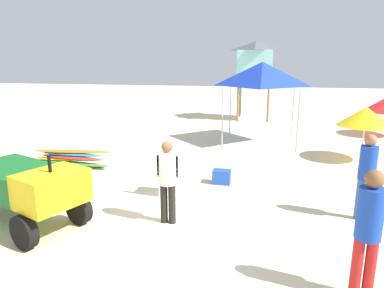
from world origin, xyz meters
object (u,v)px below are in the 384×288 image
at_px(lifeguard_near_left, 168,177).
at_px(popup_canopy, 262,74).
at_px(surfboard_pile, 71,158).
at_px(lifeguard_near_right, 367,172).
at_px(cooler_box, 222,177).
at_px(lifeguard_tower, 255,63).
at_px(lifeguard_near_center, 368,226).
at_px(stacked_plastic_chairs, 169,170).
at_px(beach_umbrella_mid, 366,117).
at_px(utility_cart, 27,186).

relative_size(lifeguard_near_left, popup_canopy, 0.53).
height_order(surfboard_pile, lifeguard_near_right, lifeguard_near_right).
xyz_separation_m(lifeguard_near_right, cooler_box, (-2.99, 1.47, -0.82)).
xyz_separation_m(surfboard_pile, lifeguard_tower, (4.93, 10.06, 2.77)).
relative_size(lifeguard_near_left, cooler_box, 3.60).
bearing_deg(lifeguard_near_right, lifeguard_near_center, -103.76).
distance_m(lifeguard_near_right, lifeguard_tower, 12.53).
distance_m(stacked_plastic_chairs, lifeguard_near_center, 4.49).
distance_m(surfboard_pile, lifeguard_tower, 11.54).
relative_size(lifeguard_near_right, beach_umbrella_mid, 1.01).
distance_m(lifeguard_near_center, lifeguard_tower, 14.87).
xyz_separation_m(utility_cart, lifeguard_near_center, (5.67, -0.91, 0.24)).
xyz_separation_m(stacked_plastic_chairs, surfboard_pile, (-3.54, 1.69, -0.41)).
relative_size(lifeguard_near_left, beach_umbrella_mid, 0.96).
distance_m(lifeguard_near_left, cooler_box, 2.65).
bearing_deg(lifeguard_near_right, stacked_plastic_chairs, 175.36).
height_order(lifeguard_near_right, lifeguard_tower, lifeguard_tower).
bearing_deg(surfboard_pile, utility_cart, -69.89).
height_order(stacked_plastic_chairs, lifeguard_tower, lifeguard_tower).
bearing_deg(cooler_box, lifeguard_tower, 88.29).
bearing_deg(lifeguard_near_right, lifeguard_tower, 102.51).
bearing_deg(beach_umbrella_mid, cooler_box, -142.71).
distance_m(utility_cart, beach_umbrella_mid, 9.61).
bearing_deg(lifeguard_near_left, popup_canopy, 78.45).
distance_m(utility_cart, stacked_plastic_chairs, 2.95).
relative_size(beach_umbrella_mid, cooler_box, 3.76).
distance_m(lifeguard_near_left, lifeguard_tower, 13.24).
bearing_deg(cooler_box, lifeguard_near_center, -59.21).
relative_size(utility_cart, lifeguard_near_right, 1.63).
distance_m(popup_canopy, beach_umbrella_mid, 3.98).
relative_size(lifeguard_near_center, popup_canopy, 0.57).
bearing_deg(lifeguard_near_left, utility_cart, -165.93).
height_order(utility_cart, beach_umbrella_mid, beach_umbrella_mid).
xyz_separation_m(lifeguard_near_left, lifeguard_tower, (1.04, 13.04, 2.08)).
relative_size(stacked_plastic_chairs, cooler_box, 2.45).
height_order(stacked_plastic_chairs, cooler_box, stacked_plastic_chairs).
height_order(utility_cart, popup_canopy, popup_canopy).
bearing_deg(stacked_plastic_chairs, popup_canopy, 73.10).
bearing_deg(lifeguard_near_left, lifeguard_tower, 85.45).
height_order(surfboard_pile, popup_canopy, popup_canopy).
bearing_deg(lifeguard_near_right, beach_umbrella_mid, 76.87).
xyz_separation_m(popup_canopy, beach_umbrella_mid, (3.25, -1.96, -1.21)).
bearing_deg(utility_cart, cooler_box, 43.09).
bearing_deg(utility_cart, lifeguard_near_left, 14.07).
height_order(lifeguard_near_center, cooler_box, lifeguard_near_center).
relative_size(utility_cart, cooler_box, 6.21).
xyz_separation_m(lifeguard_near_center, beach_umbrella_mid, (1.68, 7.08, 0.39)).
bearing_deg(lifeguard_near_left, stacked_plastic_chairs, 105.16).
relative_size(surfboard_pile, beach_umbrella_mid, 1.51).
relative_size(surfboard_pile, cooler_box, 5.68).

